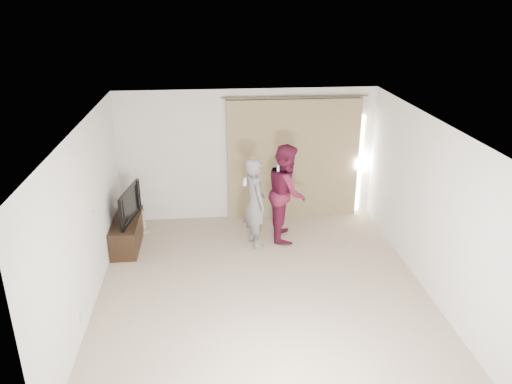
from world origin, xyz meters
TOP-DOWN VIEW (x-y plane):
  - floor at (0.00, 0.00)m, footprint 5.50×5.50m
  - wall_back at (0.00, 2.75)m, footprint 5.00×0.04m
  - wall_left at (-2.50, -0.00)m, footprint 0.04×5.50m
  - ceiling at (0.00, 0.00)m, footprint 5.00×5.50m
  - curtain at (0.91, 2.68)m, footprint 2.80×0.11m
  - tv_console at (-2.27, 1.71)m, footprint 0.45×1.30m
  - tv at (-2.27, 1.71)m, footprint 0.31×1.04m
  - scratching_post at (-2.10, 2.24)m, footprint 0.34×0.34m
  - person_man at (0.03, 1.51)m, footprint 0.54×0.68m
  - person_woman at (0.63, 1.77)m, footprint 0.76×0.93m

SIDE VIEW (x-z plane):
  - floor at x=0.00m, z-range 0.00..0.00m
  - scratching_post at x=-2.10m, z-range -0.04..0.41m
  - tv_console at x=-2.27m, z-range 0.00..0.50m
  - tv at x=-2.27m, z-range 0.50..1.10m
  - person_man at x=0.03m, z-range 0.00..1.64m
  - person_woman at x=0.63m, z-range 0.00..1.79m
  - curtain at x=0.91m, z-range -0.02..2.43m
  - wall_left at x=-2.50m, z-range 0.00..2.60m
  - wall_back at x=0.00m, z-range 0.00..2.60m
  - ceiling at x=0.00m, z-range 2.60..2.60m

